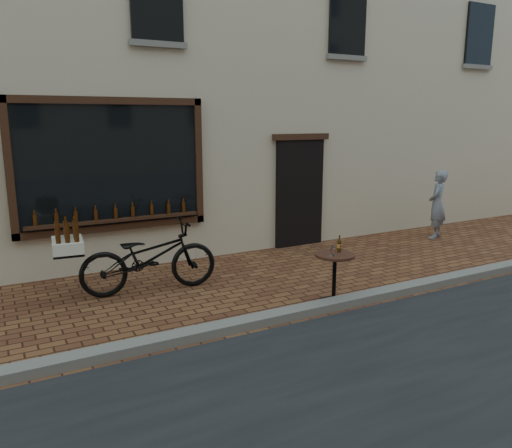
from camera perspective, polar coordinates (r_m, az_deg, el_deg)
name	(u,v)px	position (r m, az deg, el deg)	size (l,w,h in m)	color
ground	(321,318)	(6.87, 7.47, -10.57)	(90.00, 90.00, 0.00)	#542B1B
kerb	(313,309)	(7.00, 6.51, -9.59)	(90.00, 0.25, 0.12)	slate
shop_building	(158,11)	(12.43, -11.15, 22.78)	(28.00, 6.20, 10.00)	#C2B399
cargo_bicycle	(146,257)	(7.80, -12.43, -3.67)	(2.44, 0.92, 1.17)	black
bistro_table	(335,268)	(7.25, 8.98, -4.98)	(0.57, 0.57, 0.99)	black
pedestrian	(437,204)	(11.75, 19.99, 2.13)	(0.55, 0.36, 1.52)	gray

